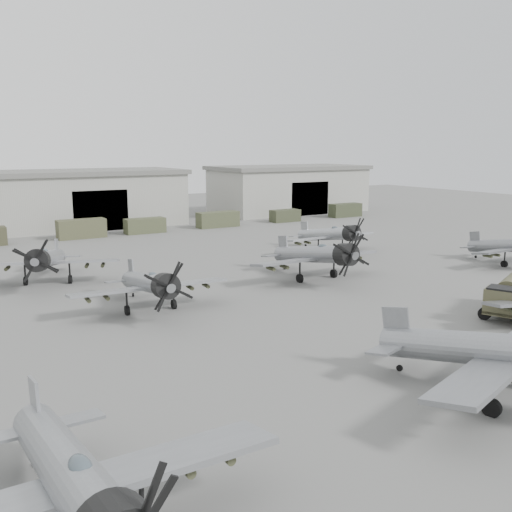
{
  "coord_description": "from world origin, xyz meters",
  "views": [
    {
      "loc": [
        -23.67,
        -27.91,
        12.32
      ],
      "look_at": [
        2.68,
        15.6,
        2.5
      ],
      "focal_mm": 40.0,
      "sensor_mm": 36.0,
      "label": 1
    }
  ],
  "objects": [
    {
      "name": "ground",
      "position": [
        0.0,
        0.0,
        0.0
      ],
      "size": [
        220.0,
        220.0,
        0.0
      ],
      "primitive_type": "plane",
      "color": "#5A5A58",
      "rests_on": "ground"
    },
    {
      "name": "hangar_center",
      "position": [
        0.0,
        61.96,
        4.37
      ],
      "size": [
        29.0,
        14.8,
        8.7
      ],
      "color": "#9F9F95",
      "rests_on": "ground"
    },
    {
      "name": "hangar_right",
      "position": [
        38.0,
        61.96,
        4.37
      ],
      "size": [
        29.0,
        14.8,
        8.7
      ],
      "color": "#9F9F95",
      "rests_on": "ground"
    },
    {
      "name": "support_truck_3",
      "position": [
        -4.25,
        50.0,
        1.29
      ],
      "size": [
        6.41,
        2.2,
        2.58
      ],
      "primitive_type": "cube",
      "color": "#46482F",
      "rests_on": "ground"
    },
    {
      "name": "support_truck_4",
      "position": [
        4.79,
        50.0,
        1.07
      ],
      "size": [
        5.75,
        2.2,
        2.14
      ],
      "primitive_type": "cube",
      "color": "#42472E",
      "rests_on": "ground"
    },
    {
      "name": "support_truck_5",
      "position": [
        16.62,
        50.0,
        1.19
      ],
      "size": [
        6.61,
        2.2,
        2.37
      ],
      "primitive_type": "cube",
      "color": "#40452D",
      "rests_on": "ground"
    },
    {
      "name": "support_truck_6",
      "position": [
        29.16,
        50.0,
        0.99
      ],
      "size": [
        4.96,
        2.2,
        1.98
      ],
      "primitive_type": "cube",
      "color": "#363B26",
      "rests_on": "ground"
    },
    {
      "name": "support_truck_7",
      "position": [
        42.03,
        50.0,
        1.17
      ],
      "size": [
        6.0,
        2.2,
        2.34
      ],
      "primitive_type": "cube",
      "color": "#343A25",
      "rests_on": "ground"
    },
    {
      "name": "aircraft_near_0",
      "position": [
        -20.31,
        -12.01,
        2.47
      ],
      "size": [
        13.51,
        12.15,
        5.44
      ],
      "rotation": [
        0.0,
        0.0,
        0.01
      ],
      "color": "gray",
      "rests_on": "ground"
    },
    {
      "name": "aircraft_mid_1",
      "position": [
        -8.95,
        11.63,
        2.19
      ],
      "size": [
        12.07,
        10.86,
        4.82
      ],
      "rotation": [
        0.0,
        0.0,
        -0.07
      ],
      "color": "gray",
      "rests_on": "ground"
    },
    {
      "name": "aircraft_mid_2",
      "position": [
        8.17,
        13.48,
        2.4
      ],
      "size": [
        13.07,
        11.76,
        5.27
      ],
      "rotation": [
        0.0,
        0.0,
        -0.0
      ],
      "color": "gray",
      "rests_on": "ground"
    },
    {
      "name": "aircraft_far_0",
      "position": [
        -13.81,
        24.76,
        2.32
      ],
      "size": [
        12.63,
        11.41,
        5.11
      ],
      "rotation": [
        0.0,
        0.0,
        -0.37
      ],
      "color": "#93959B",
      "rests_on": "ground"
    },
    {
      "name": "aircraft_far_1",
      "position": [
        17.99,
        23.84,
        2.17
      ],
      "size": [
        11.85,
        10.67,
        4.78
      ],
      "rotation": [
        0.0,
        0.0,
        -0.0
      ],
      "color": "#999CA1",
      "rests_on": "ground"
    },
    {
      "name": "fuel_tanker",
      "position": [
        13.71,
        -2.7,
        1.59
      ],
      "size": [
        7.52,
        5.2,
        2.77
      ],
      "rotation": [
        0.0,
        0.0,
        0.42
      ],
      "color": "#494830",
      "rests_on": "ground"
    }
  ]
}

